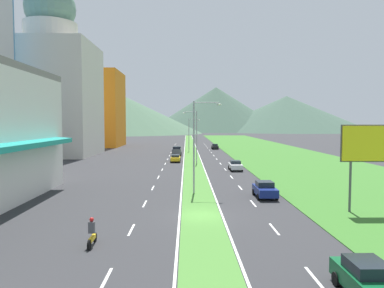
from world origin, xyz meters
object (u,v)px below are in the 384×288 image
(car_0, at_px, (215,146))
(pickup_truck_0, at_px, (177,151))
(car_5, at_px, (368,280))
(motorcycle_rider, at_px, (92,234))
(car_2, at_px, (177,149))
(car_4, at_px, (265,189))
(car_3, at_px, (176,158))
(street_lamp_near, at_px, (197,141))
(street_lamp_far, at_px, (190,133))
(car_1, at_px, (235,165))
(street_lamp_mid, at_px, (195,134))
(billboard_roadside, at_px, (373,147))

(car_0, height_order, pickup_truck_0, pickup_truck_0)
(car_0, bearing_deg, pickup_truck_0, -28.06)
(car_5, height_order, motorcycle_rider, motorcycle_rider)
(car_2, bearing_deg, car_4, -169.30)
(car_3, distance_m, car_4, 34.91)
(street_lamp_near, bearing_deg, street_lamp_far, 90.15)
(car_5, relative_size, motorcycle_rider, 2.10)
(car_1, bearing_deg, car_5, 0.08)
(street_lamp_mid, height_order, billboard_roadside, street_lamp_mid)
(car_0, relative_size, car_1, 1.06)
(street_lamp_mid, distance_m, pickup_truck_0, 18.35)
(street_lamp_far, height_order, car_2, street_lamp_far)
(billboard_roadside, bearing_deg, street_lamp_mid, 111.55)
(billboard_roadside, relative_size, car_3, 1.56)
(car_4, distance_m, motorcycle_rider, 19.79)
(street_lamp_near, bearing_deg, street_lamp_mid, 88.96)
(car_4, bearing_deg, pickup_truck_0, -167.69)
(billboard_roadside, distance_m, car_0, 73.14)
(billboard_roadside, distance_m, car_5, 17.49)
(street_lamp_far, bearing_deg, car_1, -79.35)
(street_lamp_mid, distance_m, car_1, 11.75)
(street_lamp_far, xyz_separation_m, billboard_roadside, (14.76, -63.25, 0.57))
(car_4, bearing_deg, billboard_roadside, 51.45)
(car_2, height_order, car_4, car_4)
(street_lamp_near, relative_size, street_lamp_far, 1.14)
(street_lamp_near, distance_m, motorcycle_rider, 18.34)
(billboard_roadside, bearing_deg, street_lamp_far, 103.13)
(billboard_roadside, xyz_separation_m, car_1, (-7.92, 26.93, -4.77))
(billboard_roadside, relative_size, car_1, 1.75)
(street_lamp_mid, relative_size, car_2, 2.08)
(car_4, distance_m, car_5, 21.06)
(billboard_roadside, distance_m, car_2, 63.69)
(car_2, bearing_deg, street_lamp_near, -176.23)
(street_lamp_near, xyz_separation_m, street_lamp_far, (-0.14, 55.01, -0.65))
(street_lamp_mid, height_order, car_4, street_lamp_mid)
(car_4, xyz_separation_m, car_5, (-0.12, -21.06, 0.00))
(car_3, relative_size, pickup_truck_0, 0.88)
(street_lamp_far, relative_size, pickup_truck_0, 1.60)
(car_0, bearing_deg, street_lamp_near, -6.23)
(car_2, bearing_deg, car_0, -41.88)
(street_lamp_near, relative_size, street_lamp_mid, 1.02)
(car_5, bearing_deg, street_lamp_far, -174.96)
(billboard_roadside, bearing_deg, motorcycle_rider, -159.57)
(street_lamp_far, distance_m, car_4, 57.66)
(street_lamp_mid, height_order, car_2, street_lamp_mid)
(car_5, bearing_deg, car_1, -179.92)
(street_lamp_far, bearing_deg, pickup_truck_0, -107.62)
(street_lamp_near, height_order, pickup_truck_0, street_lamp_near)
(car_0, relative_size, car_5, 1.08)
(car_0, distance_m, car_4, 66.42)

